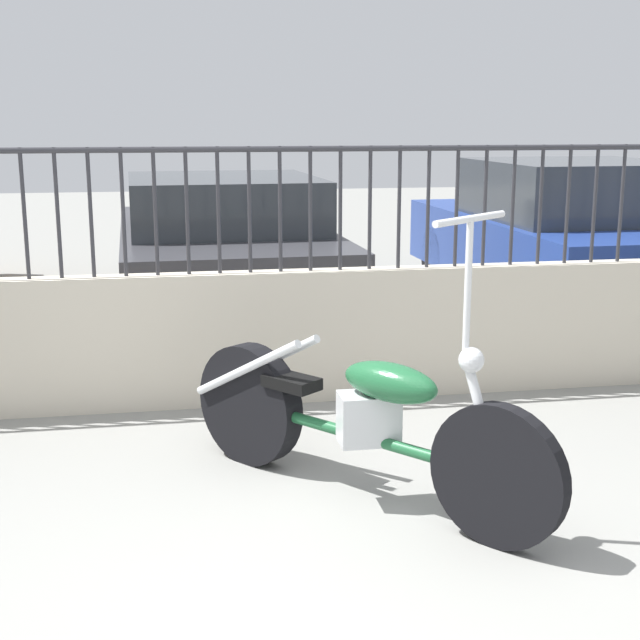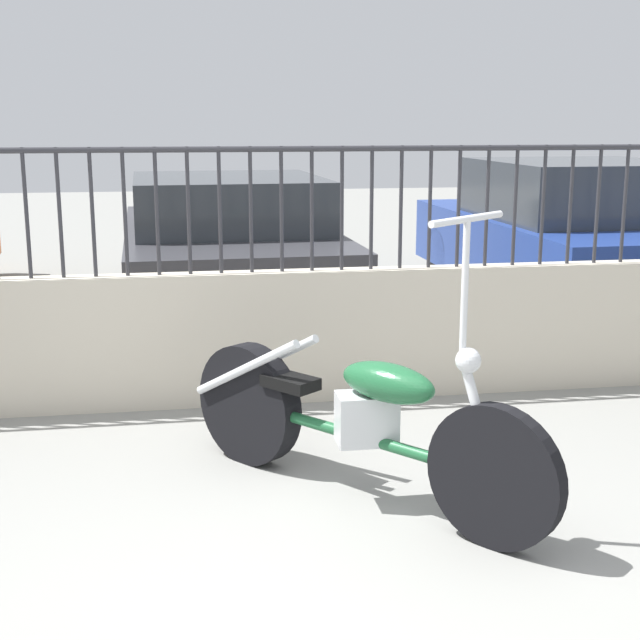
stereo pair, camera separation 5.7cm
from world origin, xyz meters
TOP-DOWN VIEW (x-y plane):
  - ground_plane at (0.00, 0.00)m, footprint 40.00×40.00m
  - low_wall at (0.00, 2.57)m, footprint 10.87×0.18m
  - fence_railing at (-0.00, 2.57)m, footprint 10.87×0.04m
  - motorcycle_green at (0.29, 1.06)m, footprint 1.44×1.72m
  - car_dark_grey at (0.01, 5.34)m, footprint 1.97×4.15m
  - car_blue at (3.29, 5.03)m, footprint 1.97×3.98m

SIDE VIEW (x-z plane):
  - ground_plane at x=0.00m, z-range 0.00..0.00m
  - motorcycle_green at x=0.29m, z-range -0.31..1.10m
  - low_wall at x=0.00m, z-range 0.00..0.85m
  - car_dark_grey at x=0.01m, z-range 0.01..1.29m
  - car_blue at x=3.29m, z-range 0.00..1.41m
  - fence_railing at x=0.00m, z-range 0.98..1.76m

